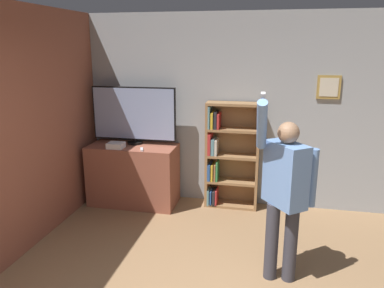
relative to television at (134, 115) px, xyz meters
The scene contains 8 objects.
wall_back 1.39m from the television, 11.13° to the left, with size 6.15×0.09×2.70m.
wall_side_brick 1.54m from the television, 118.92° to the right, with size 0.06×4.77×2.70m.
tv_ledge 0.87m from the television, 90.00° to the right, with size 1.25×0.58×0.87m.
television is the anchor object (origin of this frame).
game_console 0.51m from the television, 121.43° to the right, with size 0.22×0.18×0.08m.
remote_loose 0.56m from the television, 56.16° to the right, with size 0.08×0.14×0.02m.
bookshelf 1.45m from the television, ahead, with size 0.74×0.28×1.51m.
person 2.62m from the television, 37.47° to the right, with size 0.57×0.54×1.88m.
Camera 1 is at (0.52, -2.03, 2.26)m, focal length 35.00 mm.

